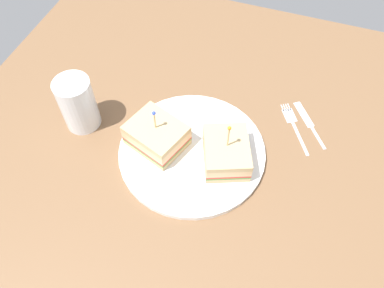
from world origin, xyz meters
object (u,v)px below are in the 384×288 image
(plate, at_px, (192,151))
(drink_glass, at_px, (77,108))
(sandwich_half_back, at_px, (157,135))
(fork, at_px, (293,122))
(sandwich_half_front, at_px, (226,154))
(knife, at_px, (308,122))

(plate, distance_m, drink_glass, 0.24)
(sandwich_half_back, xyz_separation_m, fork, (0.15, -0.24, -0.03))
(sandwich_half_front, distance_m, drink_glass, 0.30)
(plate, distance_m, knife, 0.25)
(drink_glass, bearing_deg, sandwich_half_front, -89.81)
(plate, xyz_separation_m, fork, (0.14, -0.17, -0.00))
(sandwich_half_back, relative_size, fork, 1.04)
(drink_glass, distance_m, fork, 0.44)
(plate, distance_m, sandwich_half_back, 0.08)
(knife, bearing_deg, sandwich_half_front, 138.94)
(sandwich_half_front, distance_m, fork, 0.18)
(knife, bearing_deg, fork, 112.64)
(sandwich_half_front, bearing_deg, knife, -41.06)
(drink_glass, relative_size, fork, 0.94)
(drink_glass, distance_m, knife, 0.47)
(sandwich_half_front, height_order, drink_glass, drink_glass)
(fork, relative_size, knife, 1.11)
(sandwich_half_front, xyz_separation_m, fork, (0.14, -0.11, -0.03))
(plate, xyz_separation_m, sandwich_half_back, (-0.01, 0.07, 0.03))
(sandwich_half_back, relative_size, drink_glass, 1.11)
(plate, xyz_separation_m, knife, (0.15, -0.20, -0.00))
(drink_glass, relative_size, knife, 1.04)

